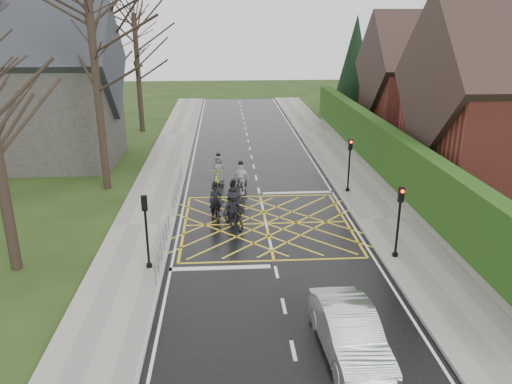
{
  "coord_description": "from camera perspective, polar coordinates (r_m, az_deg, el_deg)",
  "views": [
    {
      "loc": [
        -1.97,
        -22.7,
        9.64
      ],
      "look_at": [
        -0.43,
        1.07,
        1.3
      ],
      "focal_mm": 35.0,
      "sensor_mm": 36.0,
      "label": 1
    }
  ],
  "objects": [
    {
      "name": "conifer",
      "position": [
        50.54,
        11.19,
        13.67
      ],
      "size": [
        4.6,
        4.6,
        10.0
      ],
      "color": "black",
      "rests_on": "ground"
    },
    {
      "name": "car",
      "position": [
        15.71,
        10.67,
        -15.58
      ],
      "size": [
        1.82,
        4.57,
        1.48
      ],
      "primitive_type": "imported",
      "rotation": [
        0.0,
        0.0,
        0.06
      ],
      "color": "silver",
      "rests_on": "ground"
    },
    {
      "name": "cyclist_lead",
      "position": [
        30.51,
        -4.29,
        2.15
      ],
      "size": [
        1.0,
        2.08,
        1.94
      ],
      "rotation": [
        0.0,
        0.0,
        -0.16
      ],
      "color": "yellow",
      "rests_on": "ground"
    },
    {
      "name": "cyclist_front",
      "position": [
        28.62,
        -1.74,
        1.15
      ],
      "size": [
        1.26,
        2.04,
        1.98
      ],
      "rotation": [
        0.0,
        0.0,
        -0.39
      ],
      "color": "black",
      "rests_on": "ground"
    },
    {
      "name": "ground",
      "position": [
        24.74,
        1.15,
        -3.64
      ],
      "size": [
        120.0,
        120.0,
        0.0
      ],
      "primitive_type": "plane",
      "color": "black",
      "rests_on": "ground"
    },
    {
      "name": "traffic_light_ne",
      "position": [
        28.93,
        10.59,
        2.95
      ],
      "size": [
        0.24,
        0.31,
        3.21
      ],
      "rotation": [
        0.0,
        0.0,
        3.14
      ],
      "color": "black",
      "rests_on": "ground"
    },
    {
      "name": "church",
      "position": [
        36.87,
        -22.36,
        10.55
      ],
      "size": [
        8.8,
        7.8,
        11.0
      ],
      "color": "#2D2B28",
      "rests_on": "ground"
    },
    {
      "name": "traffic_light_sw",
      "position": [
        20.12,
        -12.39,
        -4.54
      ],
      "size": [
        0.24,
        0.31,
        3.21
      ],
      "color": "black",
      "rests_on": "ground"
    },
    {
      "name": "tree_near",
      "position": [
        29.59,
        -18.09,
        15.05
      ],
      "size": [
        9.24,
        9.24,
        11.44
      ],
      "color": "black",
      "rests_on": "ground"
    },
    {
      "name": "cyclist_back",
      "position": [
        25.8,
        -2.56,
        -0.98
      ],
      "size": [
        1.2,
        1.92,
        1.86
      ],
      "rotation": [
        0.0,
        0.0,
        0.39
      ],
      "color": "black",
      "rests_on": "ground"
    },
    {
      "name": "hedge",
      "position": [
        31.22,
        14.59,
        4.7
      ],
      "size": [
        0.9,
        38.0,
        2.8
      ],
      "primitive_type": "cube",
      "color": "#143A0F",
      "rests_on": "stone_wall"
    },
    {
      "name": "tree_far",
      "position": [
        45.36,
        -13.53,
        15.7
      ],
      "size": [
        8.4,
        8.4,
        10.4
      ],
      "color": "black",
      "rests_on": "ground"
    },
    {
      "name": "tree_mid",
      "position": [
        37.58,
        -16.81,
        16.99
      ],
      "size": [
        10.08,
        10.08,
        12.48
      ],
      "color": "black",
      "rests_on": "ground"
    },
    {
      "name": "railing_south",
      "position": [
        21.31,
        -10.65,
        -5.62
      ],
      "size": [
        0.05,
        5.04,
        1.03
      ],
      "color": "slate",
      "rests_on": "ground"
    },
    {
      "name": "cyclist_mid",
      "position": [
        24.17,
        -2.6,
        -2.36
      ],
      "size": [
        1.5,
        2.15,
        1.99
      ],
      "rotation": [
        0.0,
        0.0,
        0.43
      ],
      "color": "black",
      "rests_on": "ground"
    },
    {
      "name": "road",
      "position": [
        24.73,
        1.15,
        -3.63
      ],
      "size": [
        9.0,
        80.0,
        0.01
      ],
      "primitive_type": "cube",
      "color": "black",
      "rests_on": "ground"
    },
    {
      "name": "sidewalk_left",
      "position": [
        24.96,
        -12.74,
        -3.74
      ],
      "size": [
        3.0,
        80.0,
        0.15
      ],
      "primitive_type": "cube",
      "color": "gray",
      "rests_on": "ground"
    },
    {
      "name": "cyclist_rear",
      "position": [
        25.27,
        -4.64,
        -1.66
      ],
      "size": [
        1.05,
        2.08,
        1.93
      ],
      "rotation": [
        0.0,
        0.0,
        0.19
      ],
      "color": "black",
      "rests_on": "ground"
    },
    {
      "name": "traffic_light_se",
      "position": [
        21.34,
        15.96,
        -3.43
      ],
      "size": [
        0.24,
        0.31,
        3.21
      ],
      "rotation": [
        0.0,
        0.0,
        3.14
      ],
      "color": "black",
      "rests_on": "ground"
    },
    {
      "name": "sidewalk_right",
      "position": [
        25.89,
        14.52,
        -3.03
      ],
      "size": [
        3.0,
        80.0,
        0.15
      ],
      "primitive_type": "cube",
      "color": "gray",
      "rests_on": "ground"
    },
    {
      "name": "railing_north",
      "position": [
        28.25,
        -8.97,
        0.8
      ],
      "size": [
        0.05,
        6.04,
        1.03
      ],
      "color": "slate",
      "rests_on": "ground"
    },
    {
      "name": "stone_wall",
      "position": [
        31.69,
        14.33,
        1.64
      ],
      "size": [
        0.5,
        38.0,
        0.7
      ],
      "primitive_type": "cube",
      "color": "slate",
      "rests_on": "ground"
    },
    {
      "name": "house_far",
      "position": [
        44.31,
        18.87,
        11.45
      ],
      "size": [
        9.8,
        8.8,
        10.3
      ],
      "color": "maroon",
      "rests_on": "ground"
    }
  ]
}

